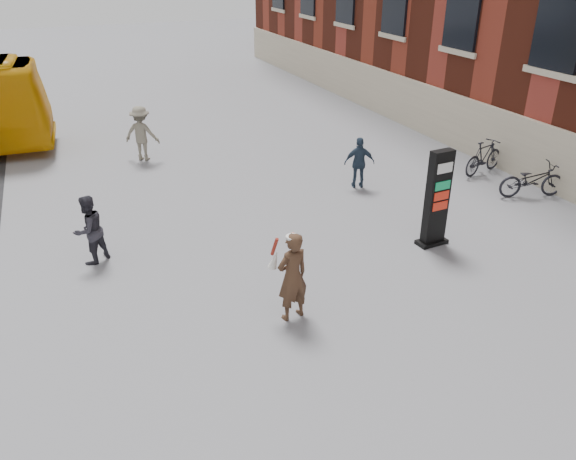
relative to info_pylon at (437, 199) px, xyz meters
name	(u,v)px	position (x,y,z in m)	size (l,w,h in m)	color
ground	(289,329)	(-4.39, -1.78, -1.14)	(100.00, 100.00, 0.00)	#9E9EA3
info_pylon	(437,199)	(0.00, 0.00, 0.00)	(0.76, 0.42, 2.28)	black
woman	(292,275)	(-4.18, -1.44, -0.24)	(0.75, 0.71, 1.75)	#402B1C
pedestrian_a	(89,230)	(-7.39, 2.18, -0.36)	(0.76, 0.59, 1.55)	#2B2931
pedestrian_b	(142,133)	(-5.18, 8.61, -0.26)	(1.14, 0.66, 1.77)	slate
pedestrian_c	(359,163)	(0.14, 3.78, -0.40)	(0.87, 0.36, 1.48)	#2A3B4E
bike_6	(532,180)	(4.21, 1.31, -0.65)	(0.65, 1.85, 0.97)	black
bike_7	(484,157)	(4.21, 3.29, -0.62)	(0.49, 1.74, 1.05)	black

